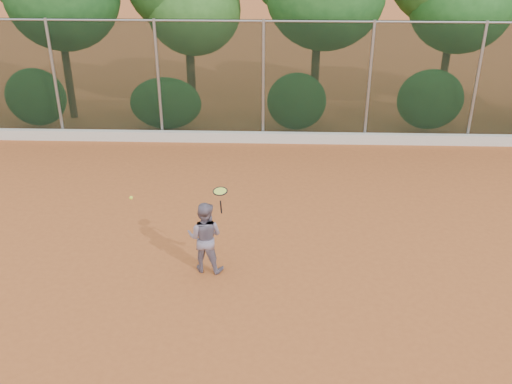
{
  "coord_description": "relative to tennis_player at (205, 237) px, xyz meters",
  "views": [
    {
      "loc": [
        0.34,
        -8.9,
        6.18
      ],
      "look_at": [
        0.0,
        1.0,
        1.25
      ],
      "focal_mm": 40.0,
      "sensor_mm": 36.0,
      "label": 1
    }
  ],
  "objects": [
    {
      "name": "chainlink_fence",
      "position": [
        0.92,
        6.82,
        1.15
      ],
      "size": [
        24.09,
        0.09,
        3.5
      ],
      "color": "black",
      "rests_on": "ground"
    },
    {
      "name": "tennis_player",
      "position": [
        0.0,
        0.0,
        0.0
      ],
      "size": [
        0.77,
        0.65,
        1.41
      ],
      "primitive_type": "imported",
      "rotation": [
        0.0,
        0.0,
        2.96
      ],
      "color": "slate",
      "rests_on": "ground"
    },
    {
      "name": "ground",
      "position": [
        0.92,
        -0.18,
        -0.71
      ],
      "size": [
        80.0,
        80.0,
        0.0
      ],
      "primitive_type": "plane",
      "color": "#A45426",
      "rests_on": "ground"
    },
    {
      "name": "tennis_ball_in_flight",
      "position": [
        -1.24,
        -0.24,
        0.92
      ],
      "size": [
        0.07,
        0.07,
        0.07
      ],
      "color": "#D6EF36",
      "rests_on": "ground"
    },
    {
      "name": "tennis_racket",
      "position": [
        0.32,
        -0.07,
        0.96
      ],
      "size": [
        0.32,
        0.32,
        0.52
      ],
      "color": "black",
      "rests_on": "ground"
    },
    {
      "name": "concrete_curb",
      "position": [
        0.92,
        6.64,
        -0.56
      ],
      "size": [
        24.0,
        0.2,
        0.3
      ],
      "primitive_type": "cube",
      "color": "silver",
      "rests_on": "ground"
    }
  ]
}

